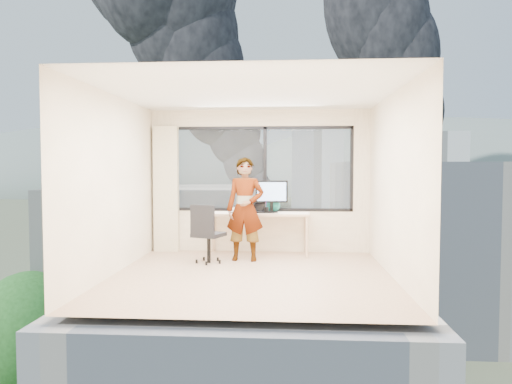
# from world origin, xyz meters

# --- Properties ---
(floor) EXTENTS (4.00, 4.00, 0.01)m
(floor) POSITION_xyz_m (0.00, 0.00, 0.00)
(floor) COLOR tan
(floor) RESTS_ON ground
(ceiling) EXTENTS (4.00, 4.00, 0.01)m
(ceiling) POSITION_xyz_m (0.00, 0.00, 2.60)
(ceiling) COLOR white
(ceiling) RESTS_ON ground
(wall_front) EXTENTS (4.00, 0.01, 2.60)m
(wall_front) POSITION_xyz_m (0.00, -2.00, 1.30)
(wall_front) COLOR beige
(wall_front) RESTS_ON ground
(wall_left) EXTENTS (0.01, 4.00, 2.60)m
(wall_left) POSITION_xyz_m (-2.00, 0.00, 1.30)
(wall_left) COLOR beige
(wall_left) RESTS_ON ground
(wall_right) EXTENTS (0.01, 4.00, 2.60)m
(wall_right) POSITION_xyz_m (2.00, 0.00, 1.30)
(wall_right) COLOR beige
(wall_right) RESTS_ON ground
(window_wall) EXTENTS (3.30, 0.16, 1.55)m
(window_wall) POSITION_xyz_m (0.05, 2.00, 1.52)
(window_wall) COLOR black
(window_wall) RESTS_ON ground
(curtain) EXTENTS (0.45, 0.14, 2.30)m
(curtain) POSITION_xyz_m (-1.72, 1.88, 1.15)
(curtain) COLOR beige
(curtain) RESTS_ON floor
(desk) EXTENTS (1.80, 0.60, 0.75)m
(desk) POSITION_xyz_m (0.00, 1.66, 0.38)
(desk) COLOR beige
(desk) RESTS_ON floor
(chair) EXTENTS (0.64, 0.64, 0.98)m
(chair) POSITION_xyz_m (-0.76, 0.87, 0.49)
(chair) COLOR black
(chair) RESTS_ON floor
(person) EXTENTS (0.65, 0.45, 1.72)m
(person) POSITION_xyz_m (-0.19, 1.11, 0.86)
(person) COLOR #2D2D33
(person) RESTS_ON floor
(monitor) EXTENTS (0.59, 0.21, 0.58)m
(monitor) POSITION_xyz_m (0.23, 1.71, 1.04)
(monitor) COLOR black
(monitor) RESTS_ON desk
(game_console) EXTENTS (0.37, 0.34, 0.07)m
(game_console) POSITION_xyz_m (-0.29, 1.83, 0.79)
(game_console) COLOR white
(game_console) RESTS_ON desk
(laptop) EXTENTS (0.41, 0.43, 0.24)m
(laptop) POSITION_xyz_m (0.08, 1.67, 0.87)
(laptop) COLOR black
(laptop) RESTS_ON desk
(cellphone) EXTENTS (0.13, 0.09, 0.01)m
(cellphone) POSITION_xyz_m (-0.44, 1.59, 0.76)
(cellphone) COLOR black
(cellphone) RESTS_ON desk
(pen_cup) EXTENTS (0.09, 0.09, 0.10)m
(pen_cup) POSITION_xyz_m (0.14, 1.61, 0.80)
(pen_cup) COLOR black
(pen_cup) RESTS_ON desk
(handbag) EXTENTS (0.32, 0.24, 0.22)m
(handbag) POSITION_xyz_m (0.24, 1.81, 0.86)
(handbag) COLOR #0D4F46
(handbag) RESTS_ON desk
(exterior_ground) EXTENTS (400.00, 400.00, 0.04)m
(exterior_ground) POSITION_xyz_m (0.00, 120.00, -14.00)
(exterior_ground) COLOR #515B3D
(exterior_ground) RESTS_ON ground
(near_bldg_a) EXTENTS (16.00, 12.00, 14.00)m
(near_bldg_a) POSITION_xyz_m (-9.00, 30.00, -7.00)
(near_bldg_a) COLOR beige
(near_bldg_a) RESTS_ON exterior_ground
(near_bldg_b) EXTENTS (14.00, 13.00, 16.00)m
(near_bldg_b) POSITION_xyz_m (12.00, 38.00, -6.00)
(near_bldg_b) COLOR silver
(near_bldg_b) RESTS_ON exterior_ground
(far_tower_a) EXTENTS (14.00, 14.00, 28.00)m
(far_tower_a) POSITION_xyz_m (-35.00, 95.00, 0.00)
(far_tower_a) COLOR silver
(far_tower_a) RESTS_ON exterior_ground
(far_tower_b) EXTENTS (13.00, 13.00, 30.00)m
(far_tower_b) POSITION_xyz_m (8.00, 120.00, 1.00)
(far_tower_b) COLOR silver
(far_tower_b) RESTS_ON exterior_ground
(far_tower_c) EXTENTS (15.00, 15.00, 26.00)m
(far_tower_c) POSITION_xyz_m (45.00, 140.00, -1.00)
(far_tower_c) COLOR silver
(far_tower_c) RESTS_ON exterior_ground
(far_tower_d) EXTENTS (16.00, 14.00, 22.00)m
(far_tower_d) POSITION_xyz_m (-60.00, 150.00, -3.00)
(far_tower_d) COLOR silver
(far_tower_d) RESTS_ON exterior_ground
(hill_a) EXTENTS (288.00, 216.00, 90.00)m
(hill_a) POSITION_xyz_m (-120.00, 320.00, -14.00)
(hill_a) COLOR slate
(hill_a) RESTS_ON exterior_ground
(hill_b) EXTENTS (300.00, 220.00, 96.00)m
(hill_b) POSITION_xyz_m (100.00, 320.00, -14.00)
(hill_b) COLOR slate
(hill_b) RESTS_ON exterior_ground
(tree_a) EXTENTS (7.00, 7.00, 8.00)m
(tree_a) POSITION_xyz_m (-16.00, 22.00, -10.00)
(tree_a) COLOR #1E4E1A
(tree_a) RESTS_ON exterior_ground
(tree_b) EXTENTS (7.60, 7.60, 9.00)m
(tree_b) POSITION_xyz_m (4.00, 18.00, -9.50)
(tree_b) COLOR #1E4E1A
(tree_b) RESTS_ON exterior_ground
(tree_c) EXTENTS (8.40, 8.40, 10.00)m
(tree_c) POSITION_xyz_m (22.00, 40.00, -9.00)
(tree_c) COLOR #1E4E1A
(tree_c) RESTS_ON exterior_ground
(smoke_plume_a) EXTENTS (40.00, 24.00, 90.00)m
(smoke_plume_a) POSITION_xyz_m (-10.00, 150.00, 39.00)
(smoke_plume_a) COLOR black
(smoke_plume_a) RESTS_ON exterior_ground
(smoke_plume_b) EXTENTS (30.00, 18.00, 70.00)m
(smoke_plume_b) POSITION_xyz_m (55.00, 170.00, 27.00)
(smoke_plume_b) COLOR black
(smoke_plume_b) RESTS_ON exterior_ground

